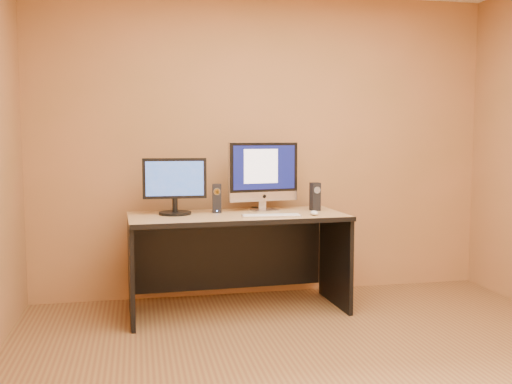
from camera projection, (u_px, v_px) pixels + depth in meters
The scene contains 10 objects.
walls at pixel (350, 150), 3.00m from camera, with size 4.00×4.00×2.60m, color #A76B43, non-canonical shape.
desk at pixel (238, 263), 4.47m from camera, with size 1.67×0.73×0.77m, color tan, non-canonical shape.
imac at pixel (265, 176), 4.62m from camera, with size 0.59×0.22×0.57m, color #B2B2B7, non-canonical shape.
second_monitor at pixel (175, 186), 4.41m from camera, with size 0.50×0.25×0.44m, color black, non-canonical shape.
speaker_left at pixel (217, 198), 4.53m from camera, with size 0.07×0.08×0.23m, color black, non-canonical shape.
speaker_right at pixel (315, 197), 4.66m from camera, with size 0.07×0.08×0.23m, color black, non-canonical shape.
keyboard at pixel (271, 216), 4.29m from camera, with size 0.45×0.12×0.02m, color silver.
mouse at pixel (314, 213), 4.38m from camera, with size 0.06×0.11×0.04m, color silver.
cable_a at pixel (261, 208), 4.79m from camera, with size 0.01×0.01×0.23m, color black.
cable_b at pixel (256, 208), 4.79m from camera, with size 0.01×0.01×0.19m, color black.
Camera 1 is at (-1.10, -2.84, 1.37)m, focal length 40.00 mm.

